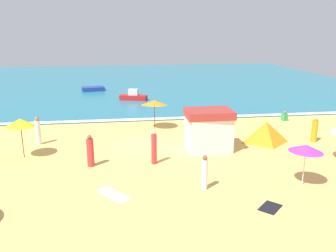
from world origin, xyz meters
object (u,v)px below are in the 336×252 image
object	(u,v)px
small_boat_1	(93,89)
beachgoer_6	(205,173)
lifeguard_cabana	(208,130)
beach_umbrella_6	(20,123)
beachgoer_2	(285,117)
beachgoer_7	(38,131)
beach_tent	(266,132)
beachgoer_3	(315,130)
beachgoer_1	(90,152)
beach_umbrella_5	(306,148)
beach_umbrella_1	(154,103)
small_boat_0	(133,96)
beachgoer_4	(154,147)

from	to	relation	value
small_boat_1	beachgoer_6	bearing A→B (deg)	-75.66
lifeguard_cabana	beach_umbrella_6	xyz separation A→B (m)	(-10.82, 0.21, 0.79)
beachgoer_2	beachgoer_7	bearing A→B (deg)	-169.17
beachgoer_7	beach_umbrella_6	bearing A→B (deg)	-98.40
lifeguard_cabana	small_boat_1	distance (m)	23.43
beachgoer_6	small_boat_1	distance (m)	27.93
beach_umbrella_6	small_boat_1	distance (m)	21.84
beach_tent	beachgoer_3	xyz separation A→B (m)	(3.22, -0.27, 0.09)
beachgoer_1	lifeguard_cabana	bearing A→B (deg)	13.50
beach_umbrella_5	beachgoer_3	bearing A→B (deg)	56.26
beach_tent	beachgoer_6	xyz separation A→B (m)	(-5.55, -6.12, 0.10)
beach_umbrella_1	beach_umbrella_6	world-z (taller)	beach_umbrella_6
beach_umbrella_1	small_boat_0	size ratio (longest dim) A/B	0.84
beach_tent	small_boat_1	bearing A→B (deg)	120.78
beach_umbrella_5	beachgoer_7	world-z (taller)	beach_umbrella_5
beach_umbrella_5	beachgoer_4	world-z (taller)	beach_umbrella_5
beach_umbrella_1	beachgoer_1	distance (m)	8.03
beach_umbrella_1	beach_umbrella_5	distance (m)	12.12
beachgoer_2	beachgoer_7	xyz separation A→B (m)	(-18.35, -3.51, 0.54)
beach_umbrella_6	beachgoer_2	bearing A→B (deg)	17.33
beachgoer_6	small_boat_1	size ratio (longest dim) A/B	0.60
beach_tent	beachgoer_1	size ratio (longest dim) A/B	1.31
beach_umbrella_5	beachgoer_6	size ratio (longest dim) A/B	1.24
beach_umbrella_6	small_boat_1	bearing A→B (deg)	83.64
beachgoer_1	small_boat_0	bearing A→B (deg)	80.22
beach_tent	beachgoer_4	distance (m)	8.00
beach_umbrella_5	beachgoer_1	xyz separation A→B (m)	(-10.14, 3.74, -1.01)
beach_umbrella_1	beachgoer_6	world-z (taller)	beach_umbrella_1
beach_umbrella_1	beachgoer_6	distance (m)	10.49
beach_umbrella_5	beach_tent	world-z (taller)	beach_umbrella_5
beach_umbrella_1	beachgoer_1	world-z (taller)	beach_umbrella_1
beachgoer_6	small_boat_1	bearing A→B (deg)	104.34
small_boat_0	beach_umbrella_1	bearing A→B (deg)	-83.80
beach_umbrella_6	beachgoer_4	distance (m)	7.69
beach_umbrella_5	beachgoer_7	bearing A→B (deg)	150.00
beach_umbrella_1	small_boat_1	bearing A→B (deg)	108.67
beachgoer_1	beachgoer_7	size ratio (longest dim) A/B	0.96
beachgoer_3	beach_umbrella_1	bearing A→B (deg)	155.93
beach_tent	beach_umbrella_5	bearing A→B (deg)	-97.35
lifeguard_cabana	beachgoer_6	xyz separation A→B (m)	(-1.49, -5.21, -0.49)
beach_tent	beachgoer_4	bearing A→B (deg)	-160.51
small_boat_1	beach_umbrella_6	bearing A→B (deg)	-96.36
beach_umbrella_1	beachgoer_6	xyz separation A→B (m)	(1.27, -10.34, -1.16)
beachgoer_2	beachgoer_6	world-z (taller)	beachgoer_6
small_boat_1	small_boat_0	bearing A→B (deg)	-53.92
beach_umbrella_5	beachgoer_1	world-z (taller)	beach_umbrella_5
beach_umbrella_6	beachgoer_4	size ratio (longest dim) A/B	1.21
beachgoer_1	beachgoer_6	xyz separation A→B (m)	(5.40, -3.56, -0.01)
beachgoer_3	beachgoer_4	distance (m)	11.02
small_boat_0	small_boat_1	xyz separation A→B (m)	(-4.50, 6.18, -0.14)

